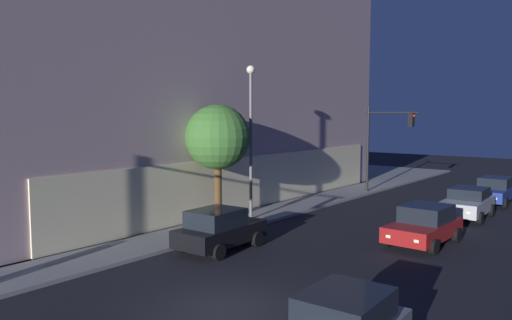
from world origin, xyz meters
TOP-DOWN VIEW (x-y plane):
  - ground_plane at (0.00, 0.00)m, footprint 120.00×120.00m
  - modern_building at (12.46, 21.18)m, footprint 30.61×25.08m
  - traffic_light_far_corner at (22.39, 5.24)m, footprint 0.58×3.94m
  - street_lamp_sidewalk at (9.77, 6.94)m, footprint 0.44×0.44m
  - sidewalk_tree at (8.05, 7.70)m, footprint 3.28×3.28m
  - car_black at (4.69, 4.51)m, footprint 4.16×2.28m
  - car_red at (10.95, -1.84)m, footprint 4.34×2.36m
  - car_silver at (17.87, -1.75)m, footprint 4.34×2.28m
  - car_blue at (23.57, -1.82)m, footprint 4.50×2.16m

SIDE VIEW (x-z plane):
  - ground_plane at x=0.00m, z-range 0.00..0.00m
  - car_silver at x=17.87m, z-range 0.03..1.66m
  - car_red at x=10.95m, z-range 0.01..1.69m
  - car_blue at x=23.57m, z-range 0.03..1.70m
  - car_black at x=4.69m, z-range 0.01..1.74m
  - traffic_light_far_corner at x=22.39m, z-range 1.16..7.23m
  - sidewalk_tree at x=8.05m, z-range 1.48..7.49m
  - street_lamp_sidewalk at x=9.77m, z-range 1.17..9.18m
  - modern_building at x=12.46m, z-range -0.08..20.17m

